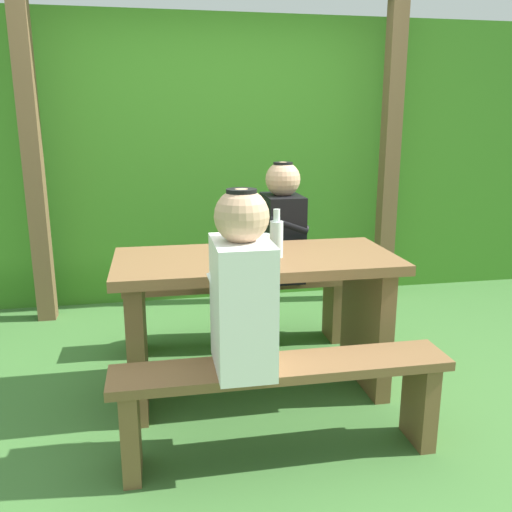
{
  "coord_description": "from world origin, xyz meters",
  "views": [
    {
      "loc": [
        -0.48,
        -2.57,
        1.4
      ],
      "look_at": [
        0.0,
        0.0,
        0.73
      ],
      "focal_mm": 38.05,
      "sensor_mm": 36.0,
      "label": 1
    }
  ],
  "objects": [
    {
      "name": "bench_near",
      "position": [
        0.0,
        -0.6,
        0.31
      ],
      "size": [
        1.4,
        0.24,
        0.43
      ],
      "color": "brown",
      "rests_on": "ground_plane"
    },
    {
      "name": "bench_far",
      "position": [
        0.0,
        0.6,
        0.31
      ],
      "size": [
        1.4,
        0.24,
        0.43
      ],
      "color": "brown",
      "rests_on": "ground_plane"
    },
    {
      "name": "bottle_left",
      "position": [
        0.1,
        -0.03,
        0.83
      ],
      "size": [
        0.07,
        0.07,
        0.24
      ],
      "color": "silver",
      "rests_on": "picnic_table"
    },
    {
      "name": "person_white_shirt",
      "position": [
        -0.17,
        -0.59,
        0.76
      ],
      "size": [
        0.25,
        0.35,
        0.72
      ],
      "color": "white",
      "rests_on": "bench_near"
    },
    {
      "name": "picnic_table",
      "position": [
        0.0,
        0.0,
        0.5
      ],
      "size": [
        1.4,
        0.64,
        0.73
      ],
      "color": "brown",
      "rests_on": "ground_plane"
    },
    {
      "name": "pergola_post_left",
      "position": [
        -1.28,
        1.32,
        1.12
      ],
      "size": [
        0.12,
        0.12,
        2.23
      ],
      "primitive_type": "cube",
      "color": "brown",
      "rests_on": "ground_plane"
    },
    {
      "name": "hedge_backdrop",
      "position": [
        0.0,
        2.09,
        1.07
      ],
      "size": [
        6.4,
        1.03,
        2.14
      ],
      "primitive_type": "cube",
      "color": "#3B7A22",
      "rests_on": "ground_plane"
    },
    {
      "name": "drinking_glass",
      "position": [
        0.06,
        0.13,
        0.77
      ],
      "size": [
        0.07,
        0.07,
        0.08
      ],
      "primitive_type": "cylinder",
      "color": "silver",
      "rests_on": "picnic_table"
    },
    {
      "name": "pergola_post_right",
      "position": [
        1.28,
        1.32,
        1.12
      ],
      "size": [
        0.12,
        0.12,
        2.23
      ],
      "primitive_type": "cube",
      "color": "brown",
      "rests_on": "ground_plane"
    },
    {
      "name": "cell_phone",
      "position": [
        0.03,
        -0.08,
        0.74
      ],
      "size": [
        0.13,
        0.16,
        0.01
      ],
      "primitive_type": "cube",
      "rotation": [
        0.0,
        0.0,
        0.53
      ],
      "color": "black",
      "rests_on": "picnic_table"
    },
    {
      "name": "person_black_coat",
      "position": [
        0.28,
        0.59,
        0.76
      ],
      "size": [
        0.25,
        0.35,
        0.72
      ],
      "color": "black",
      "rests_on": "bench_far"
    },
    {
      "name": "ground_plane",
      "position": [
        0.0,
        0.0,
        0.0
      ],
      "size": [
        12.0,
        12.0,
        0.0
      ],
      "primitive_type": "plane",
      "color": "#3C6C31"
    }
  ]
}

